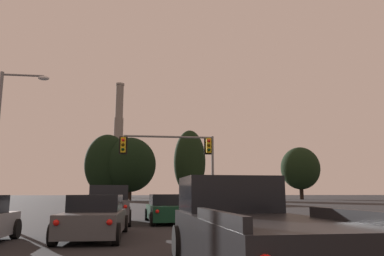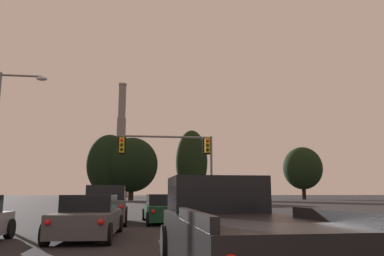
{
  "view_description": "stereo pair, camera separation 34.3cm",
  "coord_description": "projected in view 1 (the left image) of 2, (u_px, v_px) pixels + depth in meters",
  "views": [
    {
      "loc": [
        1.34,
        -1.4,
        1.48
      ],
      "look_at": [
        6.64,
        35.31,
        7.96
      ],
      "focal_mm": 35.0,
      "sensor_mm": 36.0,
      "label": 1
    },
    {
      "loc": [
        1.68,
        -1.45,
        1.48
      ],
      "look_at": [
        6.64,
        35.31,
        7.96
      ],
      "focal_mm": 35.0,
      "sensor_mm": 36.0,
      "label": 2
    }
  ],
  "objects": [
    {
      "name": "suv_center_lane_front",
      "position": [
        109.0,
        205.0,
        18.61
      ],
      "size": [
        2.24,
        4.96,
        1.86
      ],
      "rotation": [
        0.0,
        0.0,
        0.03
      ],
      "color": "#4C4F54",
      "rests_on": "ground_plane"
    },
    {
      "name": "treeline_left_mid",
      "position": [
        107.0,
        164.0,
        77.85
      ],
      "size": [
        9.24,
        8.32,
        13.68
      ],
      "color": "black",
      "rests_on": "ground_plane"
    },
    {
      "name": "treeline_right_mid",
      "position": [
        300.0,
        168.0,
        91.15
      ],
      "size": [
        9.53,
        8.57,
        12.62
      ],
      "color": "black",
      "rests_on": "ground_plane"
    },
    {
      "name": "traffic_light_overhead_right",
      "position": [
        181.0,
        153.0,
        26.33
      ],
      "size": [
        6.78,
        0.5,
        5.51
      ],
      "color": "slate",
      "rests_on": "ground_plane"
    },
    {
      "name": "treeline_center_right",
      "position": [
        190.0,
        162.0,
        86.18
      ],
      "size": [
        7.33,
        6.6,
        15.96
      ],
      "color": "black",
      "rests_on": "ground_plane"
    },
    {
      "name": "smokestack",
      "position": [
        118.0,
        151.0,
        131.59
      ],
      "size": [
        5.99,
        5.99,
        40.78
      ],
      "color": "slate",
      "rests_on": "ground_plane"
    },
    {
      "name": "sedan_right_lane_front",
      "position": [
        167.0,
        209.0,
        19.08
      ],
      "size": [
        2.18,
        4.77,
        1.43
      ],
      "rotation": [
        0.0,
        0.0,
        0.05
      ],
      "color": "#0F3823",
      "rests_on": "ground_plane"
    },
    {
      "name": "treeline_center_left",
      "position": [
        130.0,
        165.0,
        77.67
      ],
      "size": [
        10.84,
        9.75,
        13.01
      ],
      "color": "black",
      "rests_on": "ground_plane"
    },
    {
      "name": "street_lamp",
      "position": [
        5.0,
        128.0,
        21.1
      ],
      "size": [
        2.73,
        0.36,
        8.4
      ],
      "color": "slate",
      "rests_on": "ground_plane"
    },
    {
      "name": "sedan_center_lane_second",
      "position": [
        95.0,
        218.0,
        12.65
      ],
      "size": [
        2.12,
        4.75,
        1.43
      ],
      "rotation": [
        0.0,
        0.0,
        -0.03
      ],
      "color": "#4C4F54",
      "rests_on": "ground_plane"
    },
    {
      "name": "pickup_truck_right_lane_third",
      "position": [
        249.0,
        233.0,
        6.43
      ],
      "size": [
        2.28,
        5.54,
        1.82
      ],
      "rotation": [
        0.0,
        0.0,
        0.02
      ],
      "color": "black",
      "rests_on": "ground_plane"
    }
  ]
}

